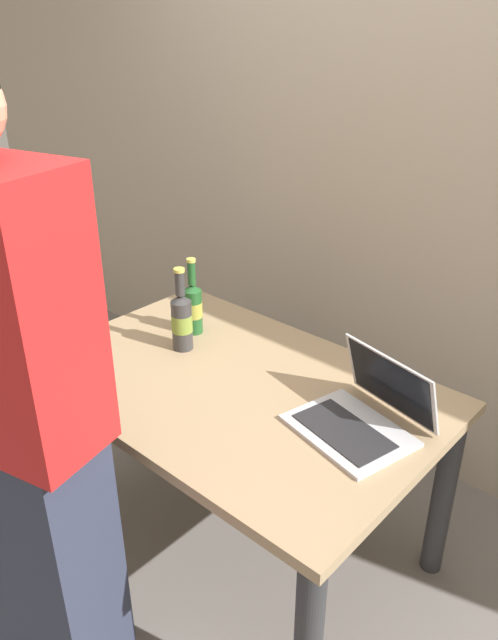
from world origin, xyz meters
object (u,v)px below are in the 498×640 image
beer_bottle_brown (193,306)px  person_figure (20,427)px  beer_bottle_green (182,319)px  laptop (363,413)px

beer_bottle_brown → person_figure: bearing=-71.2°
person_figure → beer_bottle_green: bearing=107.1°
beer_bottle_brown → beer_bottle_green: (0.06, -0.11, 0.01)m
beer_bottle_brown → beer_bottle_green: bearing=-61.0°
beer_bottle_green → beer_bottle_brown: bearing=119.0°
beer_bottle_green → person_figure: size_ratio=0.18×
laptop → person_figure: person_figure is taller
beer_bottle_green → person_figure: person_figure is taller
beer_bottle_brown → person_figure: person_figure is taller
beer_bottle_brown → person_figure: (0.29, -0.85, 0.06)m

